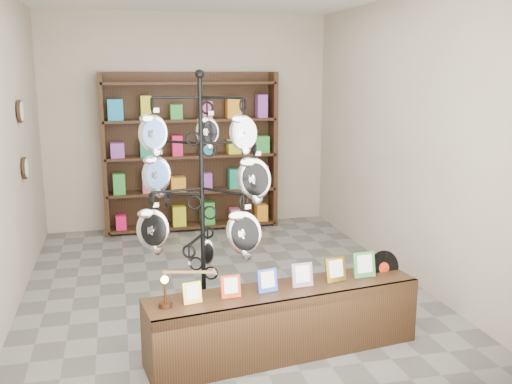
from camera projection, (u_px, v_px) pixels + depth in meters
ground at (222, 285)px, 6.01m from camera, size 5.00×5.00×0.00m
room_envelope at (220, 108)px, 5.63m from camera, size 5.00×5.00×5.00m
display_tree at (202, 189)px, 4.57m from camera, size 1.19×1.18×2.23m
front_shelf at (285, 320)px, 4.52m from camera, size 2.24×0.75×0.78m
back_shelving at (191, 157)px, 7.98m from camera, size 2.42×0.36×2.20m
wall_clocks at (22, 140)px, 6.00m from camera, size 0.03×0.24×0.84m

